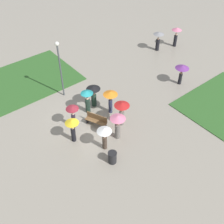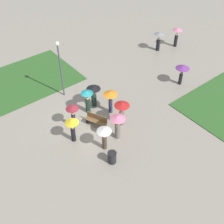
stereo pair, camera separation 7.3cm
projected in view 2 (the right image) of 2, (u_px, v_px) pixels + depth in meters
name	position (u px, v px, depth m)	size (l,w,h in m)	color
ground_plane	(83.00, 122.00, 20.60)	(90.00, 90.00, 0.00)	gray
lawn_patch_near	(22.00, 81.00, 24.46)	(6.51, 9.16, 0.06)	#2D5B26
park_bench	(96.00, 120.00, 20.08)	(1.67, 1.05, 0.90)	brown
lamp_post	(60.00, 63.00, 21.02)	(0.32, 0.32, 4.78)	#474C51
trash_bin	(112.00, 157.00, 17.57)	(0.58, 0.58, 0.85)	#232326
crowd_person_white	(104.00, 134.00, 17.84)	(0.98, 0.98, 1.82)	#47382D
crowd_person_orange	(110.00, 96.00, 20.45)	(1.07, 1.07, 1.95)	#282D47
crowd_person_pink	(118.00, 123.00, 18.54)	(1.06, 1.06, 2.00)	slate
crowd_person_teal	(87.00, 98.00, 20.62)	(0.93, 0.93, 1.99)	#1E3328
crowd_person_maroon	(73.00, 113.00, 19.41)	(0.91, 0.91, 1.86)	#2D2333
crowd_person_black	(94.00, 92.00, 21.21)	(1.08, 1.08, 1.84)	#1E3328
crowd_person_yellow	(72.00, 126.00, 18.36)	(0.93, 0.93, 1.88)	black
crowd_person_red	(122.00, 109.00, 19.52)	(1.09, 1.09, 1.98)	slate
lone_walker_far_path	(177.00, 33.00, 28.25)	(0.99, 0.99, 2.03)	black
lone_walker_mid_plaza	(182.00, 69.00, 23.24)	(1.16, 1.16, 1.82)	black
lone_walker_near_lawn	(159.00, 38.00, 27.71)	(1.05, 1.05, 1.93)	black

